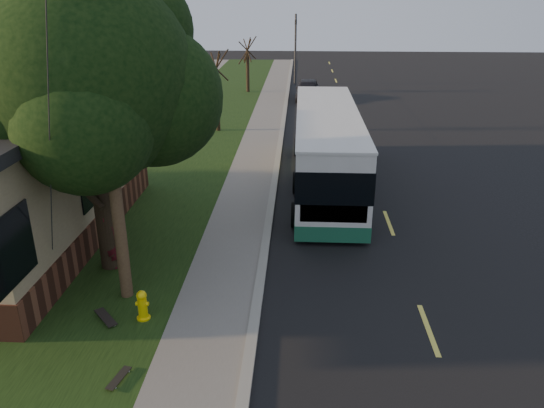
{
  "coord_description": "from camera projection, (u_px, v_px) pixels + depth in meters",
  "views": [
    {
      "loc": [
        0.96,
        -10.33,
        7.21
      ],
      "look_at": [
        0.21,
        3.78,
        1.5
      ],
      "focal_mm": 35.0,
      "sensor_mm": 36.0,
      "label": 1
    }
  ],
  "objects": [
    {
      "name": "distant_car",
      "position": [
        308.0,
        89.0,
        37.41
      ],
      "size": [
        1.81,
        4.2,
        1.41
      ],
      "primitive_type": "imported",
      "rotation": [
        0.0,
        0.0,
        -0.03
      ],
      "color": "black",
      "rests_on": "ground"
    },
    {
      "name": "skateboarder",
      "position": [
        109.0,
        241.0,
        14.41
      ],
      "size": [
        0.67,
        0.53,
        1.6
      ],
      "primitive_type": "imported",
      "rotation": [
        0.0,
        0.0,
        2.85
      ],
      "color": "#4F0F16",
      "rests_on": "grass_verge"
    },
    {
      "name": "skateboard_main",
      "position": [
        119.0,
        378.0,
        10.43
      ],
      "size": [
        0.34,
        0.73,
        0.07
      ],
      "color": "black",
      "rests_on": "grass_verge"
    },
    {
      "name": "sidewalk",
      "position": [
        250.0,
        180.0,
        21.61
      ],
      "size": [
        2.0,
        80.0,
        0.08
      ],
      "primitive_type": "cube",
      "color": "slate",
      "rests_on": "ground"
    },
    {
      "name": "curb",
      "position": [
        275.0,
        180.0,
        21.55
      ],
      "size": [
        0.25,
        80.0,
        0.12
      ],
      "primitive_type": "cube",
      "color": "gray",
      "rests_on": "ground"
    },
    {
      "name": "bare_tree_far",
      "position": [
        248.0,
        66.0,
        39.49
      ],
      "size": [
        1.38,
        1.21,
        4.03
      ],
      "color": "black",
      "rests_on": "grass_verge"
    },
    {
      "name": "ground",
      "position": [
        254.0,
        324.0,
        12.31
      ],
      "size": [
        120.0,
        120.0,
        0.0
      ],
      "primitive_type": "plane",
      "color": "black",
      "rests_on": "ground"
    },
    {
      "name": "skateboard_spare",
      "position": [
        106.0,
        318.0,
        12.34
      ],
      "size": [
        0.74,
        0.8,
        0.08
      ],
      "color": "black",
      "rests_on": "grass_verge"
    },
    {
      "name": "road",
      "position": [
        374.0,
        183.0,
        21.37
      ],
      "size": [
        8.0,
        80.0,
        0.01
      ],
      "primitive_type": "cube",
      "color": "black",
      "rests_on": "ground"
    },
    {
      "name": "leafy_tree",
      "position": [
        92.0,
        80.0,
        13.03
      ],
      "size": [
        6.3,
        6.0,
        7.8
      ],
      "color": "black",
      "rests_on": "grass_verge"
    },
    {
      "name": "fire_hydrant",
      "position": [
        142.0,
        305.0,
        12.28
      ],
      "size": [
        0.32,
        0.32,
        0.74
      ],
      "color": "yellow",
      "rests_on": "grass_verge"
    },
    {
      "name": "traffic_signal",
      "position": [
        295.0,
        44.0,
        42.58
      ],
      "size": [
        0.18,
        0.22,
        5.5
      ],
      "color": "#2D2D30",
      "rests_on": "ground"
    },
    {
      "name": "utility_pole",
      "position": [
        106.0,
        116.0,
        11.66
      ],
      "size": [
        2.86,
        3.21,
        9.07
      ],
      "color": "#473321",
      "rests_on": "ground"
    },
    {
      "name": "dumpster",
      "position": [
        50.0,
        176.0,
        19.8
      ],
      "size": [
        2.01,
        1.83,
        1.44
      ],
      "color": "black",
      "rests_on": "building_lot"
    },
    {
      "name": "grass_verge",
      "position": [
        166.0,
        178.0,
        21.78
      ],
      "size": [
        5.0,
        80.0,
        0.07
      ],
      "primitive_type": "cube",
      "color": "black",
      "rests_on": "ground"
    },
    {
      "name": "bare_tree_near",
      "position": [
        217.0,
        92.0,
        28.34
      ],
      "size": [
        1.38,
        1.21,
        4.31
      ],
      "color": "black",
      "rests_on": "grass_verge"
    },
    {
      "name": "transit_bus",
      "position": [
        326.0,
        147.0,
        20.47
      ],
      "size": [
        2.54,
        10.99,
        2.98
      ],
      "color": "silver",
      "rests_on": "ground"
    }
  ]
}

